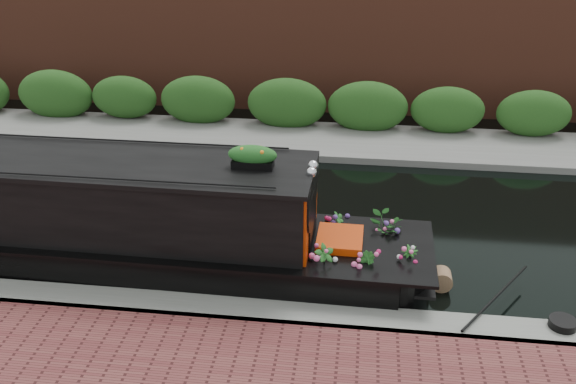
# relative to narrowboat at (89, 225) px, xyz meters

# --- Properties ---
(ground) EXTENTS (80.00, 80.00, 0.00)m
(ground) POSITION_rel_narrowboat_xyz_m (2.49, 2.00, -0.78)
(ground) COLOR black
(ground) RESTS_ON ground
(near_bank_coping) EXTENTS (40.00, 0.60, 0.50)m
(near_bank_coping) POSITION_rel_narrowboat_xyz_m (2.49, -1.30, -0.78)
(near_bank_coping) COLOR slate
(near_bank_coping) RESTS_ON ground
(far_bank_path) EXTENTS (40.00, 2.40, 0.34)m
(far_bank_path) POSITION_rel_narrowboat_xyz_m (2.49, 6.20, -0.78)
(far_bank_path) COLOR slate
(far_bank_path) RESTS_ON ground
(far_hedge) EXTENTS (40.00, 1.10, 2.80)m
(far_hedge) POSITION_rel_narrowboat_xyz_m (2.49, 7.10, -0.78)
(far_hedge) COLOR #234E1A
(far_hedge) RESTS_ON ground
(far_brick_wall) EXTENTS (40.00, 1.00, 8.00)m
(far_brick_wall) POSITION_rel_narrowboat_xyz_m (2.49, 9.20, -0.78)
(far_brick_wall) COLOR brown
(far_brick_wall) RESTS_ON ground
(narrowboat) EXTENTS (11.24, 2.13, 2.62)m
(narrowboat) POSITION_rel_narrowboat_xyz_m (0.00, 0.00, 0.00)
(narrowboat) COLOR black
(narrowboat) RESTS_ON ground
(rope_fender) EXTENTS (0.35, 0.31, 0.35)m
(rope_fender) POSITION_rel_narrowboat_xyz_m (6.04, -0.00, -0.60)
(rope_fender) COLOR #866546
(rope_fender) RESTS_ON ground
(coiled_mooring_rope) EXTENTS (0.40, 0.40, 0.12)m
(coiled_mooring_rope) POSITION_rel_narrowboat_xyz_m (7.67, -1.15, -0.47)
(coiled_mooring_rope) COLOR black
(coiled_mooring_rope) RESTS_ON near_bank_coping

